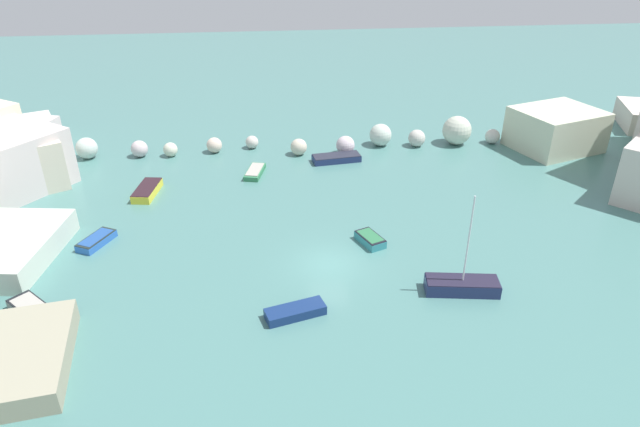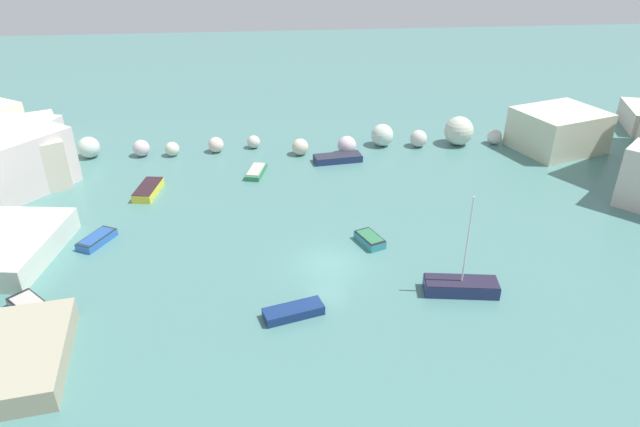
% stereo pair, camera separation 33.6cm
% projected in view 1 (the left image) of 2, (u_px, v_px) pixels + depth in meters
% --- Properties ---
extents(cove_water, '(160.00, 160.00, 0.00)m').
position_uv_depth(cove_water, '(329.00, 264.00, 35.08)').
color(cove_water, slate).
rests_on(cove_water, ground).
extents(rock_breakwater, '(42.74, 3.88, 2.72)m').
position_uv_depth(rock_breakwater, '(350.00, 138.00, 51.95)').
color(rock_breakwater, silver).
rests_on(rock_breakwater, ground).
extents(moored_boat_0, '(4.39, 2.06, 6.24)m').
position_uv_depth(moored_boat_0, '(462.00, 285.00, 32.32)').
color(moored_boat_0, navy).
rests_on(moored_boat_0, cove_water).
extents(moored_boat_1, '(1.99, 3.76, 0.67)m').
position_uv_depth(moored_boat_1, '(147.00, 191.00, 43.66)').
color(moored_boat_1, yellow).
rests_on(moored_boat_1, cove_water).
extents(moored_boat_2, '(3.50, 3.53, 0.61)m').
position_uv_depth(moored_boat_2, '(34.00, 311.00, 30.42)').
color(moored_boat_2, gray).
rests_on(moored_boat_2, cove_water).
extents(moored_boat_3, '(2.32, 3.00, 0.55)m').
position_uv_depth(moored_boat_3, '(96.00, 240.00, 37.08)').
color(moored_boat_3, blue).
rests_on(moored_boat_3, cove_water).
extents(moored_boat_4, '(3.48, 1.98, 0.55)m').
position_uv_depth(moored_boat_4, '(295.00, 312.00, 30.45)').
color(moored_boat_4, navy).
rests_on(moored_boat_4, cove_water).
extents(moored_boat_5, '(1.92, 2.50, 0.60)m').
position_uv_depth(moored_boat_5, '(370.00, 239.00, 37.17)').
color(moored_boat_5, teal).
rests_on(moored_boat_5, cove_water).
extents(moored_boat_6, '(4.38, 2.03, 0.61)m').
position_uv_depth(moored_boat_6, '(336.00, 158.00, 49.52)').
color(moored_boat_6, navy).
rests_on(moored_boat_6, cove_water).
extents(moored_boat_7, '(1.96, 3.37, 0.48)m').
position_uv_depth(moored_boat_7, '(255.00, 172.00, 47.09)').
color(moored_boat_7, '#317A4F').
rests_on(moored_boat_7, cove_water).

